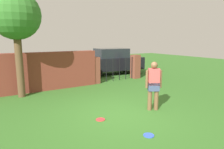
{
  "coord_description": "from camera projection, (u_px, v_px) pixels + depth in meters",
  "views": [
    {
      "loc": [
        -3.51,
        -4.91,
        2.35
      ],
      "look_at": [
        0.55,
        1.49,
        1.0
      ],
      "focal_mm": 32.29,
      "sensor_mm": 36.0,
      "label": 1
    }
  ],
  "objects": [
    {
      "name": "ground_plane",
      "position": [
        123.0,
        114.0,
        6.35
      ],
      "size": [
        40.0,
        40.0,
        0.0
      ],
      "primitive_type": "plane",
      "color": "#336623"
    },
    {
      "name": "brick_wall",
      "position": [
        39.0,
        72.0,
        9.11
      ],
      "size": [
        5.49,
        0.5,
        1.75
      ],
      "primitive_type": "cube",
      "color": "brown",
      "rests_on": "ground"
    },
    {
      "name": "tree",
      "position": [
        16.0,
        16.0,
        7.73
      ],
      "size": [
        1.91,
        1.91,
        4.21
      ],
      "color": "brown",
      "rests_on": "ground"
    },
    {
      "name": "person",
      "position": [
        154.0,
        84.0,
        6.61
      ],
      "size": [
        0.48,
        0.37,
        1.62
      ],
      "rotation": [
        0.0,
        0.0,
        2.62
      ],
      "color": "brown",
      "rests_on": "ground"
    },
    {
      "name": "fence_gate",
      "position": [
        116.0,
        68.0,
        11.37
      ],
      "size": [
        3.19,
        0.44,
        1.4
      ],
      "color": "brown",
      "rests_on": "ground"
    },
    {
      "name": "car",
      "position": [
        111.0,
        61.0,
        13.4
      ],
      "size": [
        4.38,
        2.32,
        1.72
      ],
      "rotation": [
        0.0,
        0.0,
        -0.12
      ],
      "color": "black",
      "rests_on": "ground"
    },
    {
      "name": "frisbee_red",
      "position": [
        100.0,
        120.0,
        5.92
      ],
      "size": [
        0.27,
        0.27,
        0.02
      ],
      "primitive_type": "cylinder",
      "color": "red",
      "rests_on": "ground"
    },
    {
      "name": "frisbee_blue",
      "position": [
        149.0,
        135.0,
        4.95
      ],
      "size": [
        0.27,
        0.27,
        0.02
      ],
      "primitive_type": "cylinder",
      "color": "blue",
      "rests_on": "ground"
    }
  ]
}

